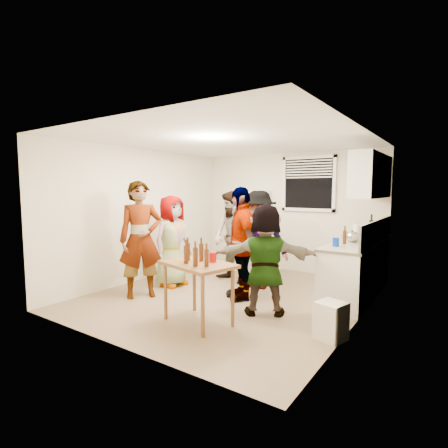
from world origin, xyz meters
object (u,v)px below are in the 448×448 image
Objects in this scene: kettle at (352,242)px; guest_back_right at (258,287)px; wine_bottle at (371,237)px; guest_black at (241,298)px; beer_bottle_table at (207,267)px; red_cup at (213,262)px; beer_bottle_counter at (344,244)px; guest_grey at (173,285)px; guest_back_left at (232,282)px; serving_table at (198,322)px; guest_orange at (265,314)px; guest_stripe at (142,296)px; trash_bin at (331,319)px; blue_cup at (336,246)px; refrigerator at (249,230)px.

kettle reaches higher than guest_back_right.
guest_black is at bearing -128.94° from wine_bottle.
guest_black is at bearing 103.40° from beer_bottle_table.
beer_bottle_counter is at bearing 56.82° from red_cup.
guest_back_right is at bearing -177.07° from beer_bottle_counter.
beer_bottle_table is 0.13× the size of guest_grey.
beer_bottle_table reaches higher than guest_back_left.
guest_back_right is (-0.15, 1.89, 0.00)m from serving_table.
beer_bottle_counter is 0.98× the size of beer_bottle_table.
guest_grey is 1.12m from guest_back_left.
red_cup is at bearing 25.36° from guest_orange.
beer_bottle_table is 0.11× the size of guest_stripe.
beer_bottle_table is at bearing -26.75° from serving_table.
guest_grey is (-1.73, 1.25, -0.80)m from beer_bottle_table.
serving_table is 1.50m from guest_stripe.
wine_bottle is 0.17× the size of guest_back_left.
wine_bottle is 2.61m from guest_black.
serving_table is at bearing -54.02° from guest_back_left.
trash_bin is at bearing 18.63° from guest_black.
serving_table is 0.58× the size of guest_grey.
red_cup is 0.07× the size of guest_back_right.
guest_back_right is at bearing 174.68° from kettle.
kettle is at bearing 80.36° from blue_cup.
guest_back_left is 1.73m from guest_orange.
guest_stripe is at bearing -99.54° from guest_back_left.
kettle is 0.88m from wine_bottle.
guest_back_left is at bearing -42.11° from guest_grey.
refrigerator is 8.02× the size of beer_bottle_table.
wine_bottle is at bearing 92.90° from trash_bin.
guest_back_right is at bearing -6.24° from guest_stripe.
red_cup is at bearing -138.57° from kettle.
guest_stripe is (-3.05, -0.10, -0.25)m from trash_bin.
beer_bottle_table is (-1.36, -0.58, 0.55)m from trash_bin.
wine_bottle is at bearing 65.71° from kettle.
guest_back_right reaches higher than guest_grey.
guest_back_left is 0.96× the size of guest_black.
guest_grey is at bearing -103.39° from refrigerator.
guest_black is at bearing -91.33° from guest_back_right.
beer_bottle_counter reaches higher than beer_bottle_table.
blue_cup is (-0.19, -1.43, 0.00)m from wine_bottle.
guest_stripe is 1.60m from guest_black.
kettle is 0.55× the size of trash_bin.
refrigerator reaches higher than guest_grey.
guest_back_left is at bearing 170.18° from kettle.
kettle reaches higher than red_cup.
refrigerator is 8.17× the size of beer_bottle_counter.
wine_bottle is at bearing 64.75° from serving_table.
kettle is at bearing -147.97° from guest_orange.
serving_table reaches higher than guest_orange.
guest_stripe is 1.05× the size of guest_black.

